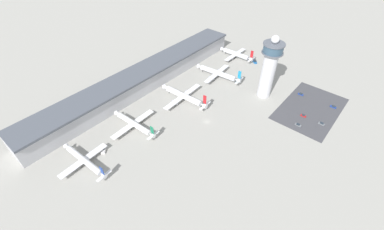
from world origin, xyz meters
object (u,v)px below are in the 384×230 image
(service_truck_catering, at_px, (104,150))
(airplane_gate_charlie, at_px, (184,96))
(airplane_gate_alpha, at_px, (84,160))
(airplane_gate_bravo, at_px, (134,124))
(airplane_gate_delta, at_px, (218,73))
(car_green_van, at_px, (322,124))
(car_red_hatchback, at_px, (298,125))
(car_maroon_suv, at_px, (301,94))
(airplane_gate_echo, at_px, (236,54))
(service_truck_fuel, at_px, (255,62))
(car_black_suv, at_px, (303,116))
(control_tower, at_px, (269,67))
(car_silver_sedan, at_px, (333,107))

(service_truck_catering, bearing_deg, airplane_gate_charlie, -2.85)
(airplane_gate_alpha, xyz_separation_m, airplane_gate_bravo, (41.14, 2.37, 0.13))
(airplane_gate_delta, relative_size, car_green_van, 10.18)
(airplane_gate_bravo, xyz_separation_m, car_red_hatchback, (78.67, -88.52, -3.50))
(service_truck_catering, height_order, car_green_van, service_truck_catering)
(airplane_gate_bravo, distance_m, car_maroon_suv, 138.50)
(airplane_gate_charlie, xyz_separation_m, airplane_gate_echo, (88.15, 7.22, -0.30))
(airplane_gate_bravo, bearing_deg, service_truck_fuel, -7.26)
(airplane_gate_charlie, relative_size, car_maroon_suv, 10.11)
(airplane_gate_bravo, xyz_separation_m, airplane_gate_echo, (135.33, 1.87, 0.09))
(car_black_suv, xyz_separation_m, car_green_van, (-0.11, -13.64, 0.02))
(control_tower, bearing_deg, car_maroon_suv, -49.69)
(airplane_gate_echo, height_order, car_black_suv, airplane_gate_echo)
(car_black_suv, height_order, car_maroon_suv, car_maroon_suv)
(airplane_gate_alpha, distance_m, car_black_suv, 157.26)
(car_maroon_suv, bearing_deg, airplane_gate_delta, 109.18)
(airplane_gate_bravo, distance_m, car_black_suv, 126.30)
(service_truck_fuel, xyz_separation_m, car_green_van, (-48.51, -83.30, -0.32))
(airplane_gate_alpha, height_order, service_truck_catering, airplane_gate_alpha)
(service_truck_fuel, height_order, car_silver_sedan, service_truck_fuel)
(airplane_gate_charlie, distance_m, service_truck_catering, 74.73)
(airplane_gate_delta, xyz_separation_m, service_truck_catering, (-119.98, 4.61, -3.72))
(airplane_gate_charlie, bearing_deg, airplane_gate_delta, -1.13)
(car_silver_sedan, bearing_deg, car_black_suv, 151.86)
(airplane_gate_alpha, xyz_separation_m, car_silver_sedan, (157.87, -98.78, -3.32))
(airplane_gate_delta, distance_m, car_maroon_suv, 72.78)
(car_red_hatchback, bearing_deg, airplane_gate_echo, 57.92)
(control_tower, height_order, airplane_gate_echo, control_tower)
(airplane_gate_bravo, distance_m, service_truck_fuel, 140.64)
(airplane_gate_alpha, height_order, airplane_gate_charlie, airplane_gate_charlie)
(service_truck_fuel, height_order, car_maroon_suv, service_truck_fuel)
(car_black_suv, bearing_deg, airplane_gate_delta, 88.93)
(control_tower, height_order, airplane_gate_delta, control_tower)
(control_tower, relative_size, airplane_gate_echo, 1.40)
(car_maroon_suv, bearing_deg, airplane_gate_charlie, 134.90)
(airplane_gate_bravo, distance_m, service_truck_catering, 27.59)
(airplane_gate_echo, xyz_separation_m, car_maroon_suv, (-18.86, -76.74, -3.53))
(airplane_gate_delta, height_order, service_truck_catering, airplane_gate_delta)
(airplane_gate_alpha, bearing_deg, airplane_gate_bravo, 3.30)
(control_tower, xyz_separation_m, service_truck_catering, (-123.44, 49.17, -25.43))
(airplane_gate_alpha, relative_size, airplane_gate_bravo, 1.00)
(airplane_gate_bravo, bearing_deg, car_green_van, -48.01)
(airplane_gate_delta, bearing_deg, car_green_van, -90.99)
(service_truck_fuel, xyz_separation_m, car_maroon_suv, (-23.01, -57.10, -0.31))
(service_truck_catering, bearing_deg, car_red_hatchback, -39.32)
(car_red_hatchback, bearing_deg, airplane_gate_bravo, 131.63)
(airplane_gate_echo, xyz_separation_m, car_red_hatchback, (-56.65, -90.38, -3.58))
(car_green_van, bearing_deg, car_red_hatchback, 134.38)
(service_truck_fuel, relative_size, car_maroon_suv, 1.55)
(airplane_gate_alpha, distance_m, airplane_gate_delta, 133.80)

